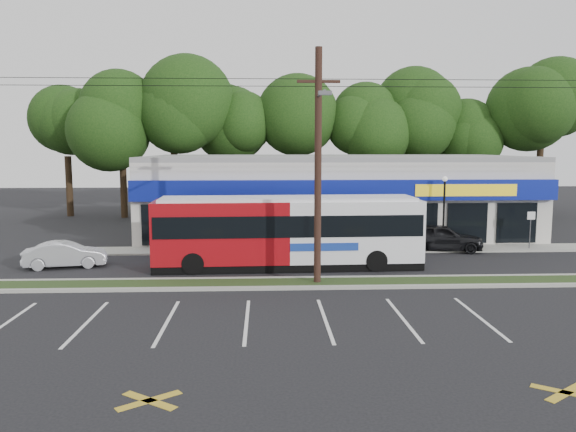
# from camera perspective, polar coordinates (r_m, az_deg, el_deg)

# --- Properties ---
(ground) EXTENTS (120.00, 120.00, 0.00)m
(ground) POSITION_cam_1_polar(r_m,az_deg,el_deg) (23.41, -4.17, -7.61)
(ground) COLOR black
(ground) RESTS_ON ground
(grass_strip) EXTENTS (40.00, 1.60, 0.12)m
(grass_strip) POSITION_cam_1_polar(r_m,az_deg,el_deg) (24.36, -4.11, -6.88)
(grass_strip) COLOR #263515
(grass_strip) RESTS_ON ground
(curb_south) EXTENTS (40.00, 0.25, 0.14)m
(curb_south) POSITION_cam_1_polar(r_m,az_deg,el_deg) (23.54, -4.16, -7.35)
(curb_south) COLOR #9E9E93
(curb_south) RESTS_ON ground
(curb_north) EXTENTS (40.00, 0.25, 0.14)m
(curb_north) POSITION_cam_1_polar(r_m,az_deg,el_deg) (25.19, -4.05, -6.39)
(curb_north) COLOR #9E9E93
(curb_north) RESTS_ON ground
(sidewalk) EXTENTS (32.00, 2.20, 0.10)m
(sidewalk) POSITION_cam_1_polar(r_m,az_deg,el_deg) (32.46, 5.17, -3.39)
(sidewalk) COLOR #9E9E93
(sidewalk) RESTS_ON ground
(strip_mall) EXTENTS (25.00, 12.55, 5.30)m
(strip_mall) POSITION_cam_1_polar(r_m,az_deg,el_deg) (38.99, 4.60, 2.23)
(strip_mall) COLOR beige
(strip_mall) RESTS_ON ground
(utility_pole) EXTENTS (50.00, 2.77, 10.00)m
(utility_pole) POSITION_cam_1_polar(r_m,az_deg,el_deg) (23.66, 2.68, 5.83)
(utility_pole) COLOR black
(utility_pole) RESTS_ON ground
(lamp_post) EXTENTS (0.30, 0.30, 4.25)m
(lamp_post) POSITION_cam_1_polar(r_m,az_deg,el_deg) (33.24, 15.57, 1.19)
(lamp_post) COLOR black
(lamp_post) RESTS_ON ground
(sign_post) EXTENTS (0.45, 0.10, 2.23)m
(sign_post) POSITION_cam_1_polar(r_m,az_deg,el_deg) (35.03, 23.43, -0.68)
(sign_post) COLOR #59595E
(sign_post) RESTS_ON ground
(tree_line) EXTENTS (46.76, 6.76, 11.83)m
(tree_line) POSITION_cam_1_polar(r_m,az_deg,el_deg) (48.81, 1.41, 9.99)
(tree_line) COLOR black
(tree_line) RESTS_ON ground
(metrobus) EXTENTS (13.06, 3.16, 3.49)m
(metrobus) POSITION_cam_1_polar(r_m,az_deg,el_deg) (27.47, 0.01, -1.46)
(metrobus) COLOR #9B0B12
(metrobus) RESTS_ON ground
(car_dark) EXTENTS (4.84, 2.57, 1.57)m
(car_dark) POSITION_cam_1_polar(r_m,az_deg,el_deg) (33.13, 15.30, -2.11)
(car_dark) COLOR black
(car_dark) RESTS_ON ground
(car_silver) EXTENTS (4.08, 2.12, 1.28)m
(car_silver) POSITION_cam_1_polar(r_m,az_deg,el_deg) (29.77, -21.69, -3.66)
(car_silver) COLOR #B4B5BC
(car_silver) RESTS_ON ground
(pedestrian_a) EXTENTS (0.79, 0.62, 1.92)m
(pedestrian_a) POSITION_cam_1_polar(r_m,az_deg,el_deg) (30.88, 12.58, -2.36)
(pedestrian_a) COLOR beige
(pedestrian_a) RESTS_ON ground
(pedestrian_b) EXTENTS (1.00, 0.81, 1.92)m
(pedestrian_b) POSITION_cam_1_polar(r_m,az_deg,el_deg) (29.32, 5.22, -2.70)
(pedestrian_b) COLOR beige
(pedestrian_b) RESTS_ON ground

